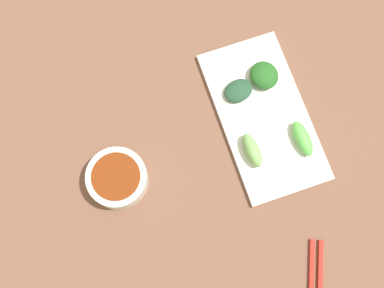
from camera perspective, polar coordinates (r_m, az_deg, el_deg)
tabletop at (r=0.96m, az=1.54°, el=-1.04°), size 2.10×2.10×0.02m
sauce_bowl at (r=0.93m, az=-8.65°, el=-3.80°), size 0.11×0.11×0.05m
serving_plate at (r=0.98m, az=8.23°, el=3.21°), size 0.17×0.32×0.01m
broccoli_leafy_0 at (r=0.97m, az=5.36°, el=6.15°), size 0.07×0.06×0.02m
broccoli_stalk_1 at (r=0.93m, az=6.95°, el=-0.73°), size 0.03×0.07×0.03m
broccoli_stalk_2 at (r=0.96m, az=12.64°, el=0.62°), size 0.03×0.07×0.03m
broccoli_leafy_3 at (r=0.98m, az=8.32°, el=7.85°), size 0.07×0.07×0.03m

